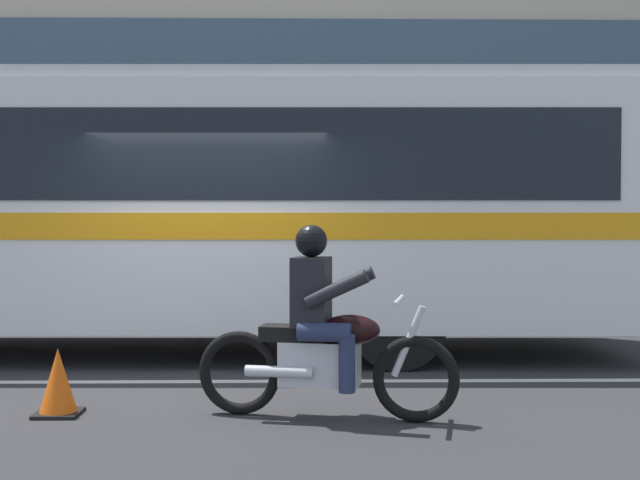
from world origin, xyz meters
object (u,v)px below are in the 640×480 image
(fire_hydrant, at_px, (380,288))
(traffic_cone, at_px, (58,384))
(transit_bus, at_px, (98,195))
(motorcycle_with_rider, at_px, (324,337))

(fire_hydrant, relative_size, traffic_cone, 1.36)
(transit_bus, relative_size, traffic_cone, 22.86)
(motorcycle_with_rider, relative_size, traffic_cone, 3.84)
(transit_bus, height_order, traffic_cone, transit_bus)
(motorcycle_with_rider, distance_m, traffic_cone, 2.22)
(motorcycle_with_rider, height_order, traffic_cone, motorcycle_with_rider)
(fire_hydrant, height_order, traffic_cone, fire_hydrant)
(traffic_cone, bearing_deg, fire_hydrant, 62.17)
(transit_bus, relative_size, motorcycle_with_rider, 5.95)
(transit_bus, height_order, fire_hydrant, transit_bus)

